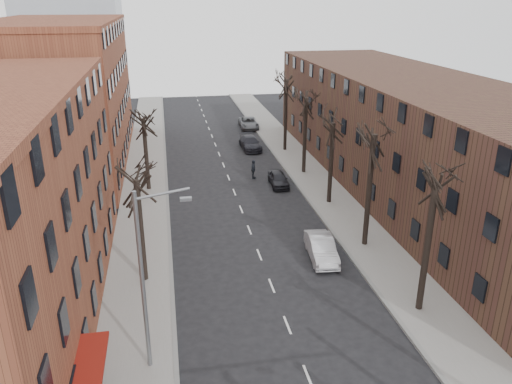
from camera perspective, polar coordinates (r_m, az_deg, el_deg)
sidewalk_left at (r=47.62m, az=-12.59°, el=0.72°), size 4.00×90.00×0.15m
sidewalk_right at (r=49.52m, az=6.21°, el=1.92°), size 4.00×90.00×0.15m
building_left_far at (r=55.45m, az=-21.36°, el=10.11°), size 12.00×28.00×14.00m
building_right at (r=46.66m, az=17.73°, el=6.14°), size 12.00×50.00×10.00m
tree_right_b at (r=30.29m, az=18.06°, el=-12.70°), size 5.20×5.20×10.80m
tree_right_c at (r=36.44m, az=12.26°, el=-5.98°), size 5.20×5.20×11.60m
tree_right_d at (r=43.21m, az=8.30°, el=-1.25°), size 5.20×5.20×10.00m
tree_right_e at (r=50.34m, az=5.45°, el=2.18°), size 5.20×5.20×10.80m
tree_right_f at (r=57.69m, az=3.31°, el=4.75°), size 5.20×5.20×11.60m
tree_left_a at (r=32.23m, az=-12.51°, el=-9.86°), size 5.20×5.20×9.50m
tree_left_b at (r=46.70m, az=-12.12°, el=0.24°), size 5.20×5.20×9.50m
streetlight at (r=22.78m, az=-12.48°, el=-9.28°), size 2.45×0.22×9.03m
silver_sedan at (r=33.90m, az=7.47°, el=-6.39°), size 2.01×4.72×1.51m
parked_car_near at (r=46.54m, az=2.58°, el=1.51°), size 1.67×3.94×1.33m
parked_car_mid at (r=58.03m, az=-0.66°, el=5.63°), size 2.21×5.09×1.46m
parked_car_far at (r=67.70m, az=-0.85°, el=7.90°), size 2.53×5.21×1.43m
pedestrian_crossing at (r=48.28m, az=-0.30°, el=2.61°), size 0.77×1.18×1.86m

